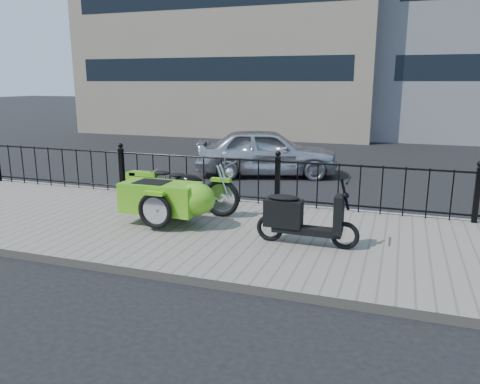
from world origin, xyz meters
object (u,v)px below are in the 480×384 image
(sedan_car, at_px, (267,152))
(spare_tire, at_px, (176,204))
(scooter, at_px, (300,218))
(motorcycle_sidecar, at_px, (174,196))

(sedan_car, bearing_deg, spare_tire, 159.96)
(scooter, relative_size, sedan_car, 0.41)
(scooter, bearing_deg, sedan_car, 110.73)
(motorcycle_sidecar, bearing_deg, scooter, -9.16)
(motorcycle_sidecar, xyz_separation_m, scooter, (2.25, -0.36, -0.07))
(scooter, xyz_separation_m, spare_tire, (-2.31, 0.55, -0.12))
(motorcycle_sidecar, xyz_separation_m, sedan_car, (0.18, 5.10, 0.05))
(sedan_car, bearing_deg, motorcycle_sidecar, 160.71)
(scooter, distance_m, spare_tire, 2.38)
(spare_tire, xyz_separation_m, sedan_car, (0.24, 4.91, 0.24))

